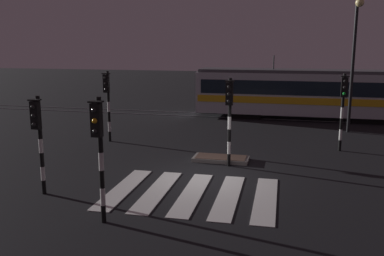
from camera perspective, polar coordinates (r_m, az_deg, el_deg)
ground_plane at (r=15.99m, az=1.58°, el=-6.59°), size 120.00×120.00×0.00m
rail_near at (r=28.44m, az=6.92°, el=1.34°), size 80.00×0.12×0.03m
rail_far at (r=29.84m, az=7.24°, el=1.81°), size 80.00×0.12×0.03m
crosswalk_zebra at (r=14.23m, az=-0.00°, el=-8.86°), size 5.62×4.31×0.02m
traffic_island at (r=18.12m, az=3.93°, el=-4.15°), size 2.35×1.07×0.18m
traffic_light_kerb_mid_left at (r=11.57m, az=-12.47°, el=-1.84°), size 0.36×0.42×3.55m
traffic_light_median_centre at (r=16.79m, az=5.08°, el=2.56°), size 0.36×0.42×3.59m
traffic_light_corner_far_right at (r=20.39m, az=19.75°, el=3.50°), size 0.36×0.42×3.59m
traffic_light_corner_near_left at (r=14.45m, az=-20.07°, el=-0.34°), size 0.36×0.42×3.29m
traffic_light_corner_far_left at (r=21.55m, az=-11.35°, el=4.30°), size 0.36×0.42×3.58m
street_lamp_trackside_right at (r=24.74m, az=21.10°, el=9.78°), size 0.44×1.21×7.20m
tram at (r=28.74m, az=15.11°, el=4.62°), size 14.43×2.58×4.15m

